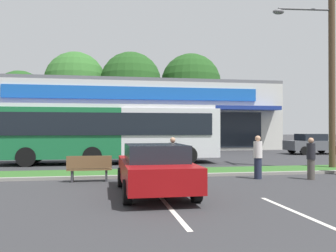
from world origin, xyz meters
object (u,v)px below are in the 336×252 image
utility_pole (329,51)px  car_5 (155,168)px  car_3 (104,145)px  pedestrian_by_pole (173,158)px  pedestrian_far (258,157)px  city_bus (110,132)px  pedestrian_near_bench (311,158)px  bus_stop_bench (89,168)px  car_0 (313,144)px

utility_pole → car_5: (-9.04, -4.96, -4.84)m
car_3 → pedestrian_by_pole: size_ratio=2.69×
pedestrian_by_pole → pedestrian_far: size_ratio=0.96×
utility_pole → city_bus: bearing=153.7°
city_bus → pedestrian_near_bench: size_ratio=7.62×
bus_stop_bench → car_5: 3.51m
bus_stop_bench → city_bus: bearing=-97.1°
pedestrian_near_bench → pedestrian_by_pole: 5.25m
city_bus → pedestrian_near_bench: bearing=-46.0°
city_bus → pedestrian_far: 9.25m
bus_stop_bench → car_0: size_ratio=0.39×
pedestrian_by_pole → car_5: bearing=-142.6°
city_bus → pedestrian_by_pole: bearing=-69.7°
car_5 → pedestrian_near_bench: 6.59m
city_bus → car_0: city_bus is taller
bus_stop_bench → pedestrian_near_bench: size_ratio=1.01×
bus_stop_bench → pedestrian_near_bench: 8.31m
utility_pole → pedestrian_far: (-4.66, -2.40, -4.76)m
bus_stop_bench → pedestrian_near_bench: bearing=173.9°
car_0 → car_3: 15.83m
car_0 → pedestrian_by_pole: 17.66m
city_bus → car_5: 10.07m
city_bus → bus_stop_bench: bearing=-96.0°
city_bus → pedestrian_by_pole: city_bus is taller
pedestrian_near_bench → utility_pole: bearing=143.6°
pedestrian_by_pole → pedestrian_far: bearing=-47.1°
bus_stop_bench → car_3: car_3 is taller
car_0 → car_5: bearing=-133.8°
city_bus → pedestrian_near_bench: city_bus is taller
car_3 → utility_pole: bearing=133.5°
car_3 → car_5: (1.38, -15.95, -0.04)m
bus_stop_bench → pedestrian_far: size_ratio=0.96×
car_5 → pedestrian_by_pole: bearing=-19.6°
bus_stop_bench → car_3: (0.60, 13.06, 0.30)m
pedestrian_by_pole → pedestrian_far: pedestrian_far is taller
car_3 → pedestrian_near_bench: 15.90m
city_bus → car_5: size_ratio=2.58×
car_3 → car_0: bearing=176.8°
car_0 → pedestrian_near_bench: pedestrian_near_bench is taller
utility_pole → pedestrian_by_pole: bearing=-168.4°
city_bus → car_3: (-0.29, 5.99, -0.96)m
pedestrian_near_bench → pedestrian_by_pole: size_ratio=1.00×
bus_stop_bench → pedestrian_far: pedestrian_far is taller
utility_pole → pedestrian_by_pole: (-7.84, -1.61, -4.80)m
bus_stop_bench → car_0: car_0 is taller
city_bus → car_5: city_bus is taller
bus_stop_bench → pedestrian_far: 6.37m
city_bus → utility_pole: bearing=-25.1°
pedestrian_near_bench → pedestrian_far: 1.98m
car_5 → car_0: bearing=-43.8°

